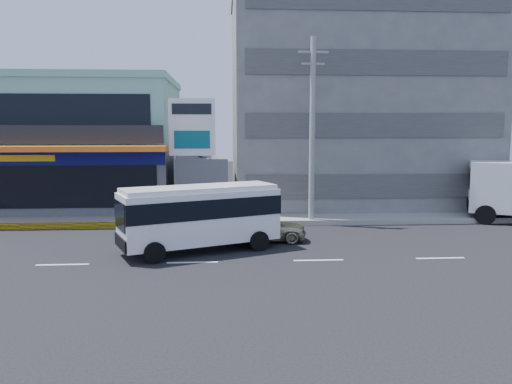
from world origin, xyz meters
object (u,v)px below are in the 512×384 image
shop_building (81,147)px  utility_pole_near (312,130)px  billboard (192,134)px  sedan (262,227)px  minibus (200,213)px  concrete_building (351,102)px  satellite_dish (203,156)px

shop_building → utility_pole_near: utility_pole_near is taller
billboard → sedan: size_ratio=1.70×
shop_building → sedan: size_ratio=3.05×
minibus → utility_pole_near: bearing=44.1°
shop_building → sedan: 15.51m
concrete_building → sedan: (-6.98, -11.46, -6.31)m
satellite_dish → utility_pole_near: size_ratio=0.15×
shop_building → billboard: (7.50, -4.75, 0.93)m
shop_building → billboard: bearing=-32.3°
shop_building → sedan: (11.02, -10.41, -3.31)m
billboard → minibus: 8.10m
shop_building → concrete_building: concrete_building is taller
shop_building → billboard: 8.92m
shop_building → sedan: bearing=-43.4°
minibus → sedan: (2.79, 1.72, -0.98)m
billboard → satellite_dish: bearing=74.5°
concrete_building → utility_pole_near: bearing=-117.8°
billboard → minibus: size_ratio=0.98×
satellite_dish → sedan: bearing=-68.0°
billboard → shop_building: bearing=147.7°
utility_pole_near → minibus: (-5.77, -5.58, -3.48)m
shop_building → minibus: shop_building is taller
sedan → concrete_building: bearing=-29.2°
concrete_building → minibus: size_ratio=2.28×
shop_building → satellite_dish: (8.00, -2.95, -0.42)m
shop_building → concrete_building: 18.28m
concrete_building → shop_building: bearing=-176.6°
utility_pole_near → sedan: bearing=-127.6°
satellite_dish → utility_pole_near: bearing=-31.0°
shop_building → minibus: (8.23, -12.13, -2.32)m
sedan → billboard: bearing=33.9°
satellite_dish → minibus: size_ratio=0.21×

